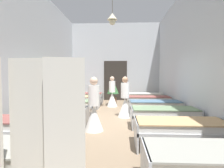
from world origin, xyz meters
TOP-DOWN VIEW (x-y plane):
  - ground_plane at (0.00, 0.00)m, footprint 5.91×10.94m
  - room_shell at (-0.00, 1.16)m, footprint 5.71×10.54m
  - bed_right_row_0 at (1.60, -3.72)m, footprint 1.90×0.84m
  - bed_left_row_1 at (-1.60, -2.23)m, footprint 1.90×0.84m
  - bed_right_row_1 at (1.60, -2.23)m, footprint 1.90×0.84m
  - bed_left_row_2 at (-1.60, -0.74)m, footprint 1.90×0.84m
  - bed_right_row_2 at (1.60, -0.74)m, footprint 1.90×0.84m
  - bed_left_row_3 at (-1.60, 0.74)m, footprint 1.90×0.84m
  - bed_right_row_3 at (1.60, 0.74)m, footprint 1.90×0.84m
  - bed_left_row_4 at (-1.60, 2.23)m, footprint 1.90×0.84m
  - bed_right_row_4 at (1.60, 2.23)m, footprint 1.90×0.84m
  - bed_left_row_5 at (-1.60, 3.72)m, footprint 1.90×0.84m
  - bed_right_row_5 at (1.60, 3.72)m, footprint 1.90×0.84m
  - nurse_near_aisle at (-0.39, -1.16)m, footprint 0.52×0.52m
  - nurse_mid_aisle at (-0.09, 2.77)m, footprint 0.52×0.52m
  - nurse_far_aisle at (0.49, 0.54)m, footprint 0.52×0.52m
  - potted_plant at (-0.08, 3.39)m, footprint 0.60×0.60m
  - privacy_screen at (-0.65, -4.20)m, footprint 1.25×0.17m

SIDE VIEW (x-z plane):
  - ground_plane at x=0.00m, z-range -0.10..0.00m
  - bed_right_row_0 at x=1.60m, z-range 0.15..0.73m
  - bed_left_row_1 at x=-1.60m, z-range 0.15..0.73m
  - bed_right_row_1 at x=1.60m, z-range 0.15..0.73m
  - bed_left_row_2 at x=-1.60m, z-range 0.15..0.73m
  - bed_right_row_2 at x=1.60m, z-range 0.15..0.73m
  - bed_left_row_3 at x=-1.60m, z-range 0.15..0.73m
  - bed_right_row_3 at x=1.60m, z-range 0.15..0.73m
  - bed_left_row_4 at x=-1.60m, z-range 0.15..0.73m
  - bed_right_row_4 at x=1.60m, z-range 0.15..0.73m
  - bed_left_row_5 at x=-1.60m, z-range 0.15..0.73m
  - bed_right_row_5 at x=1.60m, z-range 0.15..0.73m
  - nurse_near_aisle at x=-0.39m, z-range -0.21..1.27m
  - nurse_mid_aisle at x=-0.09m, z-range -0.21..1.27m
  - nurse_far_aisle at x=0.49m, z-range -0.21..1.27m
  - potted_plant at x=-0.08m, z-range 0.16..1.49m
  - privacy_screen at x=-0.65m, z-range 0.00..1.70m
  - room_shell at x=0.00m, z-range 0.00..4.70m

